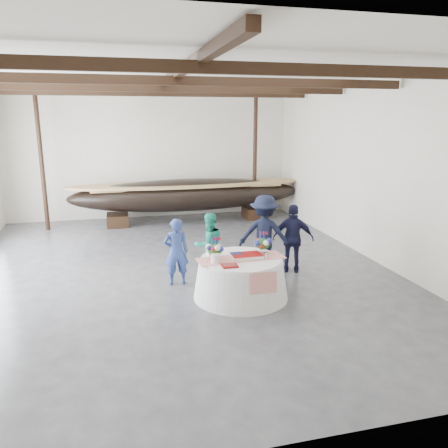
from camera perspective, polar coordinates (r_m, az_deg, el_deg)
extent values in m
cube|color=#3D3D42|center=(10.57, -6.31, -5.98)|extent=(10.00, 12.00, 0.01)
cube|color=silver|center=(15.97, -9.49, 8.95)|extent=(10.00, 0.02, 4.50)
cube|color=silver|center=(4.27, 3.90, -4.27)|extent=(10.00, 0.02, 4.50)
cube|color=silver|center=(11.76, 18.46, 6.70)|extent=(0.02, 12.00, 4.50)
cube|color=white|center=(9.98, -7.03, 19.10)|extent=(10.00, 12.00, 0.01)
cube|color=black|center=(6.52, -2.92, 19.78)|extent=(9.80, 0.12, 0.18)
cube|color=black|center=(8.98, -6.15, 18.11)|extent=(9.80, 0.12, 0.18)
cube|color=black|center=(11.45, -7.97, 17.14)|extent=(9.80, 0.12, 0.18)
cube|color=black|center=(13.94, -9.12, 16.50)|extent=(9.80, 0.12, 0.18)
cube|color=black|center=(9.97, -7.01, 18.41)|extent=(0.15, 11.76, 0.15)
cylinder|color=black|center=(14.90, -22.75, 7.72)|extent=(0.14, 0.14, 4.50)
cylinder|color=black|center=(15.48, 4.07, 8.95)|extent=(0.14, 0.14, 4.50)
cube|color=black|center=(15.05, -13.71, 0.53)|extent=(0.70, 0.90, 0.40)
cube|color=black|center=(15.79, 3.94, 1.51)|extent=(0.70, 0.90, 0.40)
ellipsoid|color=black|center=(15.09, -4.73, 3.82)|extent=(7.99, 1.60, 1.10)
cube|color=#9E7A4C|center=(15.04, -4.75, 4.94)|extent=(6.39, 1.05, 0.06)
cone|color=silver|center=(8.89, 2.19, -7.10)|extent=(1.91, 1.91, 0.79)
cylinder|color=silver|center=(8.75, 2.22, -4.62)|extent=(1.62, 1.62, 0.04)
cube|color=red|center=(8.75, 2.22, -4.48)|extent=(1.80, 0.66, 0.01)
cube|color=white|center=(8.76, 2.96, -4.23)|extent=(0.60, 0.40, 0.07)
cylinder|color=white|center=(8.45, -1.12, -4.53)|extent=(0.18, 0.18, 0.18)
cylinder|color=white|center=(8.88, -1.70, -3.50)|extent=(0.18, 0.18, 0.20)
cube|color=maroon|center=(8.27, 0.74, -5.48)|extent=(0.30, 0.24, 0.03)
cone|color=silver|center=(8.76, 5.49, -4.11)|extent=(0.09, 0.09, 0.12)
imported|color=navy|center=(9.48, -6.26, -3.62)|extent=(0.54, 0.36, 1.48)
imported|color=#1FA281|center=(9.95, -1.98, -2.72)|extent=(0.84, 0.73, 1.47)
imported|color=black|center=(10.15, 5.30, -1.34)|extent=(1.36, 1.08, 1.84)
imported|color=black|center=(10.29, 9.02, -1.90)|extent=(1.03, 0.74, 1.62)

